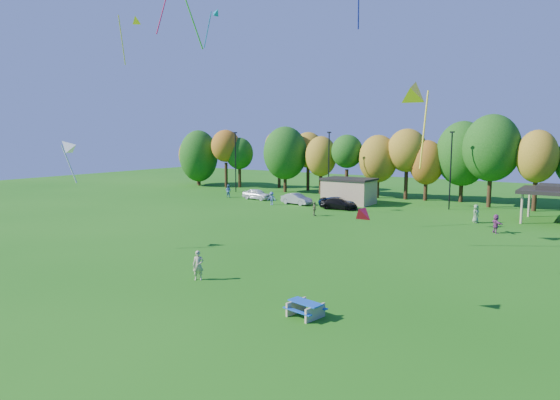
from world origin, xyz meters
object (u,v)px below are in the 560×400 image
Objects in this scene: picnic_table at (305,308)px; car_c at (338,203)px; car_a at (257,194)px; car_b at (297,199)px; car_d at (339,204)px; kite_flyer at (198,265)px.

car_c is (-15.25, 32.80, 0.23)m from picnic_table.
picnic_table is 36.17m from car_c.
car_b is at bearing -95.79° from car_a.
car_c is 0.93m from car_d.
car_a reaches higher than car_c.
car_d is at bearing -130.79° from car_c.
car_c is at bearing 27.77° from car_d.
car_b is at bearing 102.89° from car_c.
car_b is at bearing 133.41° from picnic_table.
picnic_table is 43.96m from car_a.
car_b is (-12.48, 31.13, -0.21)m from kite_flyer.
kite_flyer is 0.43× the size of car_a.
car_b is 0.88× the size of car_c.
picnic_table is at bearing -46.92° from kite_flyer.
car_d is (6.31, -0.70, -0.04)m from car_b.
car_c is (5.75, 0.04, -0.03)m from car_b.
kite_flyer is 37.68m from car_a.
car_c is (12.78, -1.06, -0.06)m from car_a.
kite_flyer is at bearing 179.93° from picnic_table.
car_d is at bearing -94.59° from car_a.
car_d is (-14.69, 32.05, 0.22)m from picnic_table.
picnic_table is 0.46× the size of car_b.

